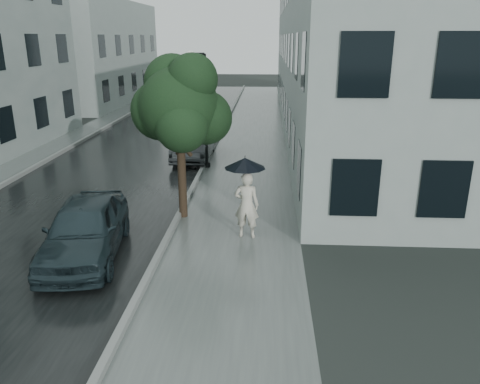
# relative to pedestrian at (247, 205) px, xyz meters

# --- Properties ---
(ground) EXTENTS (120.00, 120.00, 0.00)m
(ground) POSITION_rel_pedestrian_xyz_m (-0.54, -1.90, -0.92)
(ground) COLOR black
(ground) RESTS_ON ground
(sidewalk) EXTENTS (3.50, 60.00, 0.01)m
(sidewalk) POSITION_rel_pedestrian_xyz_m (-0.29, 10.10, -0.92)
(sidewalk) COLOR slate
(sidewalk) RESTS_ON ground
(kerb_near) EXTENTS (0.15, 60.00, 0.15)m
(kerb_near) POSITION_rel_pedestrian_xyz_m (-2.12, 10.10, -0.85)
(kerb_near) COLOR slate
(kerb_near) RESTS_ON ground
(asphalt_road) EXTENTS (6.85, 60.00, 0.00)m
(asphalt_road) POSITION_rel_pedestrian_xyz_m (-5.62, 10.10, -0.92)
(asphalt_road) COLOR black
(asphalt_road) RESTS_ON ground
(kerb_far) EXTENTS (0.15, 60.00, 0.15)m
(kerb_far) POSITION_rel_pedestrian_xyz_m (-9.12, 10.10, -0.85)
(kerb_far) COLOR slate
(kerb_far) RESTS_ON ground
(sidewalk_far) EXTENTS (1.70, 60.00, 0.01)m
(sidewalk_far) POSITION_rel_pedestrian_xyz_m (-10.04, 10.10, -0.92)
(sidewalk_far) COLOR #4C5451
(sidewalk_far) RESTS_ON ground
(building_near) EXTENTS (7.02, 36.00, 9.00)m
(building_near) POSITION_rel_pedestrian_xyz_m (4.93, 17.60, 3.58)
(building_near) COLOR gray
(building_near) RESTS_ON ground
(building_far_b) EXTENTS (7.02, 18.00, 8.00)m
(building_far_b) POSITION_rel_pedestrian_xyz_m (-14.31, 28.10, 3.08)
(building_far_b) COLOR gray
(building_far_b) RESTS_ON ground
(pedestrian) EXTENTS (0.71, 0.51, 1.83)m
(pedestrian) POSITION_rel_pedestrian_xyz_m (0.00, 0.00, 0.00)
(pedestrian) COLOR beige
(pedestrian) RESTS_ON sidewalk
(umbrella) EXTENTS (1.25, 1.25, 1.34)m
(umbrella) POSITION_rel_pedestrian_xyz_m (-0.05, 0.02, 1.16)
(umbrella) COLOR black
(umbrella) RESTS_ON ground
(street_tree) EXTENTS (2.98, 2.70, 4.83)m
(street_tree) POSITION_rel_pedestrian_xyz_m (-1.99, 1.50, 2.45)
(street_tree) COLOR #332619
(street_tree) RESTS_ON ground
(lamp_post) EXTENTS (0.83, 0.43, 4.70)m
(lamp_post) POSITION_rel_pedestrian_xyz_m (-2.15, 7.06, 1.78)
(lamp_post) COLOR black
(lamp_post) RESTS_ON ground
(car_near) EXTENTS (2.31, 4.47, 1.45)m
(car_near) POSITION_rel_pedestrian_xyz_m (-3.92, -1.40, -0.19)
(car_near) COLOR #1B292E
(car_near) RESTS_ON ground
(car_far) EXTENTS (1.50, 4.28, 1.41)m
(car_far) POSITION_rel_pedestrian_xyz_m (-2.74, 8.58, -0.21)
(car_far) COLOR #25282A
(car_far) RESTS_ON ground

